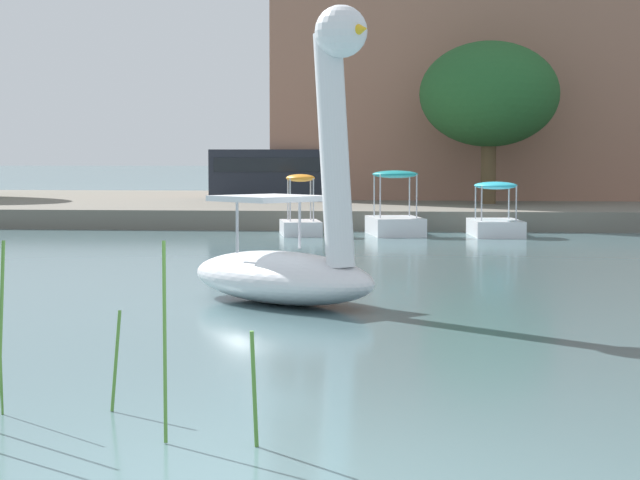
# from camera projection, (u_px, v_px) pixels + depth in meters

# --- Properties ---
(shore_bank_far) EXTENTS (153.77, 18.98, 0.56)m
(shore_bank_far) POSITION_uv_depth(u_px,v_px,m) (408.00, 207.00, 42.02)
(shore_bank_far) COLOR #6B665B
(shore_bank_far) RESTS_ON ground_plane
(swan_boat) EXTENTS (3.55, 3.41, 4.05)m
(swan_boat) POSITION_uv_depth(u_px,v_px,m) (291.00, 245.00, 16.55)
(swan_boat) COLOR white
(swan_boat) RESTS_ON ground_plane
(pedal_boat_cyan) EXTENTS (1.46, 2.35, 1.41)m
(pedal_boat_cyan) POSITION_uv_depth(u_px,v_px,m) (495.00, 219.00, 30.89)
(pedal_boat_cyan) COLOR white
(pedal_boat_cyan) RESTS_ON ground_plane
(pedal_boat_teal) EXTENTS (1.70, 2.38, 1.69)m
(pedal_boat_teal) POSITION_uv_depth(u_px,v_px,m) (395.00, 217.00, 31.20)
(pedal_boat_teal) COLOR white
(pedal_boat_teal) RESTS_ON ground_plane
(pedal_boat_orange) EXTENTS (1.32, 1.91, 1.60)m
(pedal_boat_orange) POSITION_uv_depth(u_px,v_px,m) (301.00, 218.00, 31.22)
(pedal_boat_orange) COLOR white
(pedal_boat_orange) RESTS_ON ground_plane
(tree_broadleaf_behind_dock) EXTENTS (4.99, 5.18, 5.15)m
(tree_broadleaf_behind_dock) POSITION_uv_depth(u_px,v_px,m) (489.00, 95.00, 37.66)
(tree_broadleaf_behind_dock) COLOR brown
(tree_broadleaf_behind_dock) RESTS_ON shore_bank_far
(parked_van) EXTENTS (4.69, 2.50, 1.74)m
(parked_van) POSITION_uv_depth(u_px,v_px,m) (274.00, 172.00, 41.64)
(parked_van) COLOR #1E232D
(parked_van) RESTS_ON shore_bank_far
(apartment_block) EXTENTS (23.10, 10.01, 11.45)m
(apartment_block) POSITION_uv_depth(u_px,v_px,m) (595.00, 42.00, 44.01)
(apartment_block) COLOR #996B56
(apartment_block) RESTS_ON shore_bank_far
(reed_clump_foreground) EXTENTS (3.02, 1.51, 1.52)m
(reed_clump_foreground) POSITION_uv_depth(u_px,v_px,m) (15.00, 353.00, 8.87)
(reed_clump_foreground) COLOR #4C7F33
(reed_clump_foreground) RESTS_ON ground_plane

